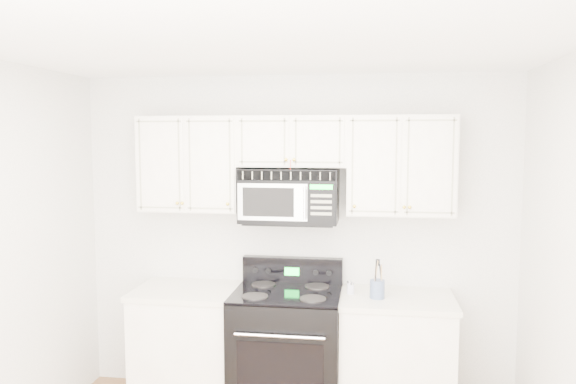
# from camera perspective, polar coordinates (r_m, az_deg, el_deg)

# --- Properties ---
(room) EXTENTS (3.51, 3.51, 2.61)m
(room) POSITION_cam_1_polar(r_m,az_deg,el_deg) (2.91, -3.77, -10.55)
(room) COLOR brown
(room) RESTS_ON ground
(base_cabinet_left) EXTENTS (0.86, 0.65, 0.92)m
(base_cabinet_left) POSITION_cam_1_polar(r_m,az_deg,el_deg) (4.71, -9.79, -15.43)
(base_cabinet_left) COLOR white
(base_cabinet_left) RESTS_ON ground
(base_cabinet_right) EXTENTS (0.86, 0.65, 0.92)m
(base_cabinet_right) POSITION_cam_1_polar(r_m,az_deg,el_deg) (4.50, 10.84, -16.45)
(base_cabinet_right) COLOR white
(base_cabinet_right) RESTS_ON ground
(range) EXTENTS (0.81, 0.74, 1.13)m
(range) POSITION_cam_1_polar(r_m,az_deg,el_deg) (4.49, -0.08, -15.62)
(range) COLOR black
(range) RESTS_ON ground
(upper_cabinets) EXTENTS (2.44, 0.37, 0.75)m
(upper_cabinets) POSITION_cam_1_polar(r_m,az_deg,el_deg) (4.36, 0.54, 3.31)
(upper_cabinets) COLOR white
(upper_cabinets) RESTS_ON ground
(microwave) EXTENTS (0.75, 0.43, 0.42)m
(microwave) POSITION_cam_1_polar(r_m,az_deg,el_deg) (4.35, 0.15, -0.32)
(microwave) COLOR black
(microwave) RESTS_ON ground
(utensil_crock) EXTENTS (0.11, 0.11, 0.29)m
(utensil_crock) POSITION_cam_1_polar(r_m,az_deg,el_deg) (4.26, 9.05, -9.62)
(utensil_crock) COLOR slate
(utensil_crock) RESTS_ON base_cabinet_right
(shaker_salt) EXTENTS (0.04, 0.04, 0.10)m
(shaker_salt) POSITION_cam_1_polar(r_m,az_deg,el_deg) (4.35, 6.28, -9.59)
(shaker_salt) COLOR #B3B0C8
(shaker_salt) RESTS_ON base_cabinet_right
(shaker_pepper) EXTENTS (0.04, 0.04, 0.09)m
(shaker_pepper) POSITION_cam_1_polar(r_m,az_deg,el_deg) (4.34, 6.51, -9.69)
(shaker_pepper) COLOR #B3B0C8
(shaker_pepper) RESTS_ON base_cabinet_right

